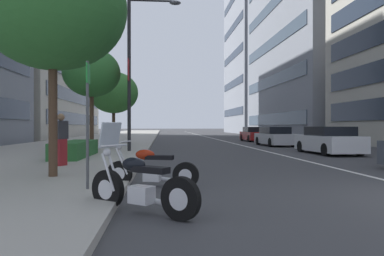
{
  "coord_description": "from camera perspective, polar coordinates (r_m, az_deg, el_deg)",
  "views": [
    {
      "loc": [
        -6.06,
        5.86,
        1.43
      ],
      "look_at": [
        14.71,
        4.17,
        1.32
      ],
      "focal_mm": 34.2,
      "sensor_mm": 36.0,
      "label": 1
    }
  ],
  "objects": [
    {
      "name": "sidewalk_right_plaza",
      "position": [
        36.52,
        -13.44,
        -1.84
      ],
      "size": [
        160.0,
        9.59,
        0.15
      ],
      "primitive_type": "cube",
      "color": "#A39E93",
      "rests_on": "ground"
    },
    {
      "name": "lane_centre_stripe",
      "position": [
        41.51,
        3.48,
        -1.67
      ],
      "size": [
        110.0,
        0.16,
        0.01
      ],
      "primitive_type": "cube",
      "color": "silver",
      "rests_on": "ground"
    },
    {
      "name": "motorcycle_nearest_camera",
      "position": [
        6.07,
        -8.14,
        -8.99
      ],
      "size": [
        1.44,
        1.82,
        1.49
      ],
      "rotation": [
        0.0,
        0.0,
        0.92
      ],
      "color": "black",
      "rests_on": "ground"
    },
    {
      "name": "motorcycle_under_tarp",
      "position": [
        8.62,
        -6.41,
        -6.51
      ],
      "size": [
        0.8,
        2.16,
        1.08
      ],
      "rotation": [
        0.0,
        0.0,
        1.31
      ],
      "color": "black",
      "rests_on": "ground"
    },
    {
      "name": "car_far_down_avenue",
      "position": [
        20.06,
        20.52,
        -1.88
      ],
      "size": [
        4.45,
        2.03,
        1.4
      ],
      "rotation": [
        0.0,
        0.0,
        0.03
      ],
      "color": "silver",
      "rests_on": "ground"
    },
    {
      "name": "car_following_behind",
      "position": [
        27.22,
        12.78,
        -1.34
      ],
      "size": [
        4.45,
        1.95,
        1.38
      ],
      "rotation": [
        0.0,
        0.0,
        0.04
      ],
      "color": "#B7B7BC",
      "rests_on": "ground"
    },
    {
      "name": "car_approaching_light",
      "position": [
        34.95,
        9.65,
        -1.0
      ],
      "size": [
        4.53,
        1.88,
        1.36
      ],
      "rotation": [
        0.0,
        0.0,
        0.0
      ],
      "color": "maroon",
      "rests_on": "ground"
    },
    {
      "name": "parking_sign_by_curb",
      "position": [
        7.72,
        -15.97,
        2.37
      ],
      "size": [
        0.32,
        0.06,
        2.6
      ],
      "color": "#47494C",
      "rests_on": "sidewalk_right_plaza"
    },
    {
      "name": "street_lamp_with_banners",
      "position": [
        19.41,
        -8.53,
        10.59
      ],
      "size": [
        1.26,
        2.77,
        7.88
      ],
      "color": "#232326",
      "rests_on": "sidewalk_right_plaza"
    },
    {
      "name": "clipped_hedge_bed",
      "position": [
        16.06,
        -17.71,
        -3.13
      ],
      "size": [
        4.35,
        1.1,
        0.64
      ],
      "primitive_type": "cube",
      "color": "#28602D",
      "rests_on": "sidewalk_right_plaza"
    },
    {
      "name": "street_tree_mid_sidewalk",
      "position": [
        10.38,
        -20.89,
        17.14
      ],
      "size": [
        3.74,
        3.74,
        5.89
      ],
      "color": "#473323",
      "rests_on": "sidewalk_right_plaza"
    },
    {
      "name": "street_tree_far_plaza",
      "position": [
        19.85,
        -15.38,
        8.27
      ],
      "size": [
        2.95,
        2.95,
        5.31
      ],
      "color": "#473323",
      "rests_on": "sidewalk_right_plaza"
    },
    {
      "name": "street_tree_near_plaza_corner",
      "position": [
        26.04,
        -12.13,
        5.41
      ],
      "size": [
        3.38,
        3.38,
        5.05
      ],
      "color": "#473323",
      "rests_on": "sidewalk_right_plaza"
    },
    {
      "name": "pedestrian_on_plaza",
      "position": [
        12.57,
        -19.76,
        -1.67
      ],
      "size": [
        0.48,
        0.43,
        1.68
      ],
      "rotation": [
        0.0,
        0.0,
        1.05
      ],
      "color": "maroon",
      "rests_on": "sidewalk_right_plaza"
    },
    {
      "name": "office_tower_far_left_down_avenue",
      "position": [
        55.34,
        22.61,
        14.1
      ],
      "size": [
        27.02,
        20.27,
        29.32
      ],
      "color": "gray",
      "rests_on": "ground"
    },
    {
      "name": "office_tower_mid_left",
      "position": [
        82.6,
        14.02,
        18.26
      ],
      "size": [
        21.69,
        21.33,
        53.84
      ],
      "color": "gray",
      "rests_on": "ground"
    },
    {
      "name": "office_tower_behind_plaza",
      "position": [
        55.89,
        -25.25,
        14.15
      ],
      "size": [
        31.14,
        15.49,
        29.67
      ],
      "color": "#B7B2A3",
      "rests_on": "ground"
    }
  ]
}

